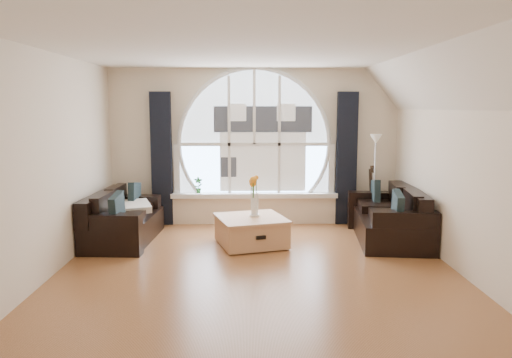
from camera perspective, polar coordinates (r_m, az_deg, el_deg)
name	(u,v)px	position (r m, az deg, el deg)	size (l,w,h in m)	color
ground	(257,273)	(6.22, 0.14, -10.83)	(5.00, 5.50, 0.01)	brown
ceiling	(257,49)	(5.91, 0.15, 14.73)	(5.00, 5.50, 0.01)	silver
wall_back	(254,147)	(8.65, -0.21, 3.73)	(5.00, 0.01, 2.70)	beige
wall_front	(265,214)	(3.20, 1.10, -4.06)	(5.00, 0.01, 2.70)	beige
wall_left	(47,165)	(6.38, -22.94, 1.45)	(0.01, 5.50, 2.70)	beige
wall_right	(464,165)	(6.47, 22.90, 1.54)	(0.01, 5.50, 2.70)	beige
attic_slope	(444,80)	(6.32, 20.88, 10.60)	(0.92, 5.50, 0.72)	silver
arched_window	(254,131)	(8.60, -0.20, 5.54)	(2.60, 0.06, 2.15)	silver
window_sill	(254,195)	(8.66, -0.19, -1.87)	(2.90, 0.22, 0.08)	white
window_frame	(254,131)	(8.57, -0.20, 5.53)	(2.76, 0.08, 2.15)	white
neighbor_house	(263,138)	(8.60, 0.80, 4.70)	(1.70, 0.02, 1.50)	silver
curtain_left	(162,159)	(8.68, -10.83, 2.27)	(0.35, 0.12, 2.30)	black
curtain_right	(346,159)	(8.72, 10.39, 2.31)	(0.35, 0.12, 2.30)	black
sofa_left	(124,216)	(7.82, -15.01, -4.09)	(0.84, 1.69, 0.75)	black
sofa_right	(388,215)	(7.86, 15.02, -4.03)	(0.90, 1.81, 0.80)	black
coffee_chest	(251,230)	(7.37, -0.56, -5.88)	(0.95, 0.95, 0.46)	tan
throw_blanket	(131,207)	(7.96, -14.18, -3.10)	(0.55, 0.55, 0.10)	silver
vase_flowers	(255,190)	(7.33, -0.17, -1.31)	(0.24, 0.24, 0.70)	white
floor_lamp	(374,182)	(8.44, 13.50, -0.37)	(0.24, 0.24, 1.60)	#B2B2B2
guitar	(370,195)	(8.75, 12.98, -1.85)	(0.36, 0.24, 1.06)	brown
potted_plant	(198,185)	(8.67, -6.67, -0.70)	(0.15, 0.10, 0.28)	#1E6023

